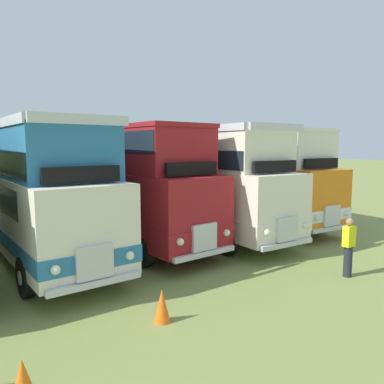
{
  "coord_description": "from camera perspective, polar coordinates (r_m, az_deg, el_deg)",
  "views": [
    {
      "loc": [
        -1.18,
        -13.86,
        3.77
      ],
      "look_at": [
        8.94,
        0.52,
        1.63
      ],
      "focal_mm": 35.16,
      "sensor_mm": 36.0,
      "label": 1
    }
  ],
  "objects": [
    {
      "name": "bus_fifth_in_row",
      "position": [
        14.2,
        -23.33,
        0.69
      ],
      "size": [
        2.84,
        11.18,
        4.52
      ],
      "color": "silver",
      "rests_on": "ground"
    },
    {
      "name": "bus_sixth_in_row",
      "position": [
        15.72,
        -11.63,
        2.08
      ],
      "size": [
        3.15,
        11.35,
        4.49
      ],
      "color": "maroon",
      "rests_on": "ground"
    },
    {
      "name": "cone_near_end",
      "position": [
        8.46,
        -4.57,
        -16.79
      ],
      "size": [
        0.36,
        0.36,
        0.74
      ],
      "primitive_type": "cone",
      "color": "orange",
      "rests_on": "ground"
    },
    {
      "name": "bus_seventh_in_row",
      "position": [
        16.88,
        -0.21,
        2.17
      ],
      "size": [
        2.97,
        11.51,
        4.52
      ],
      "color": "silver",
      "rests_on": "ground"
    },
    {
      "name": "cone_far_end",
      "position": [
        6.77,
        -24.29,
        -24.4
      ],
      "size": [
        0.36,
        0.36,
        0.63
      ],
      "primitive_type": "cone",
      "color": "orange",
      "rests_on": "ground"
    },
    {
      "name": "bus_eighth_in_row",
      "position": [
        19.33,
        7.28,
        3.05
      ],
      "size": [
        3.15,
        11.23,
        4.49
      ],
      "color": "orange",
      "rests_on": "ground"
    },
    {
      "name": "marshal_person",
      "position": [
        11.85,
        22.66,
        -7.68
      ],
      "size": [
        0.36,
        0.24,
        1.73
      ],
      "color": "#23232D",
      "rests_on": "ground"
    }
  ]
}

